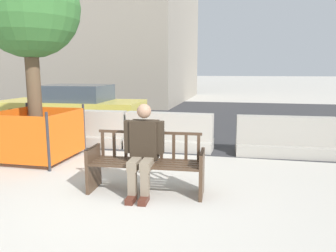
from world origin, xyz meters
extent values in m
plane|color=#B7B2A8|center=(0.00, 0.00, 0.00)|extent=(200.00, 200.00, 0.00)
cube|color=#333335|center=(0.00, 8.70, 0.00)|extent=(120.00, 12.00, 0.01)
cube|color=#473323|center=(-0.44, 0.38, 0.33)|extent=(0.08, 0.51, 0.66)
cube|color=#473323|center=(1.20, 0.47, 0.33)|extent=(0.08, 0.51, 0.66)
cube|color=#473323|center=(0.38, 0.42, 0.22)|extent=(0.06, 0.33, 0.45)
cube|color=#473323|center=(0.39, 0.19, 0.45)|extent=(1.60, 0.15, 0.02)
cube|color=#473323|center=(0.38, 0.31, 0.45)|extent=(1.60, 0.15, 0.02)
cube|color=#473323|center=(0.38, 0.42, 0.45)|extent=(1.60, 0.15, 0.02)
cube|color=#473323|center=(0.37, 0.54, 0.45)|extent=(1.60, 0.15, 0.02)
cube|color=#473323|center=(0.36, 0.65, 0.45)|extent=(1.60, 0.15, 0.02)
cube|color=#473323|center=(0.36, 0.66, 0.86)|extent=(1.60, 0.12, 0.04)
cube|color=#473323|center=(-0.39, 0.63, 0.65)|extent=(0.05, 0.03, 0.38)
cube|color=#473323|center=(-0.20, 0.64, 0.65)|extent=(0.05, 0.03, 0.38)
cube|color=#473323|center=(-0.01, 0.65, 0.65)|extent=(0.05, 0.03, 0.38)
cube|color=#473323|center=(0.18, 0.65, 0.65)|extent=(0.05, 0.03, 0.38)
cube|color=#473323|center=(0.36, 0.66, 0.65)|extent=(0.05, 0.03, 0.38)
cube|color=#473323|center=(0.55, 0.67, 0.65)|extent=(0.05, 0.03, 0.38)
cube|color=#473323|center=(0.74, 0.68, 0.65)|extent=(0.05, 0.03, 0.38)
cube|color=#473323|center=(0.93, 0.69, 0.65)|extent=(0.05, 0.03, 0.38)
cube|color=#473323|center=(1.11, 0.70, 0.65)|extent=(0.05, 0.03, 0.38)
cube|color=#473323|center=(-0.44, 0.36, 0.65)|extent=(0.07, 0.46, 0.03)
cube|color=#473323|center=(1.20, 0.45, 0.65)|extent=(0.07, 0.46, 0.03)
cube|color=#2D2319|center=(0.34, 0.49, 0.79)|extent=(0.41, 0.26, 0.56)
sphere|color=#9E755B|center=(0.34, 0.47, 1.21)|extent=(0.21, 0.21, 0.21)
cube|color=#7F705B|center=(0.26, 0.27, 0.48)|extent=(0.16, 0.45, 0.14)
cube|color=#7F705B|center=(0.44, 0.28, 0.48)|extent=(0.16, 0.45, 0.14)
cube|color=#7F705B|center=(0.27, 0.10, 0.23)|extent=(0.12, 0.12, 0.45)
cube|color=#7F705B|center=(0.45, 0.11, 0.23)|extent=(0.12, 0.12, 0.45)
cube|color=#4C2319|center=(0.28, 0.02, 0.04)|extent=(0.12, 0.27, 0.08)
cube|color=#4C2319|center=(0.45, 0.03, 0.04)|extent=(0.12, 0.27, 0.08)
cube|color=#2D2319|center=(0.10, 0.45, 0.83)|extent=(0.10, 0.12, 0.48)
cube|color=#2D2319|center=(0.59, 0.48, 0.83)|extent=(0.10, 0.12, 0.48)
cube|color=#ADA89E|center=(0.13, 3.15, 0.12)|extent=(2.02, 0.74, 0.24)
cube|color=#ADA89E|center=(0.13, 3.15, 0.54)|extent=(2.01, 0.36, 0.60)
cube|color=#ADA89E|center=(-1.94, 3.17, 0.12)|extent=(2.01, 0.72, 0.24)
cube|color=#ADA89E|center=(-1.94, 3.17, 0.54)|extent=(2.01, 0.34, 0.60)
cube|color=#9E998E|center=(2.64, 3.10, 0.12)|extent=(2.03, 0.76, 0.24)
cube|color=#9E998E|center=(2.64, 3.10, 0.54)|extent=(2.01, 0.38, 0.60)
cylinder|color=brown|center=(-2.29, 1.73, 1.20)|extent=(0.27, 0.27, 2.41)
sphere|color=#387033|center=(-2.29, 1.73, 2.99)|extent=(1.94, 1.94, 1.94)
cylinder|color=#2D2D33|center=(-1.61, 1.04, 0.54)|extent=(0.05, 0.05, 1.07)
cylinder|color=#2D2D33|center=(-2.98, 2.41, 0.54)|extent=(0.05, 0.05, 1.07)
cylinder|color=#2D2D33|center=(-1.61, 2.41, 0.54)|extent=(0.05, 0.05, 1.07)
cube|color=#E05B14|center=(-2.29, 1.04, 0.54)|extent=(1.37, 0.03, 0.90)
cube|color=#E05B14|center=(-2.29, 2.41, 0.54)|extent=(1.37, 0.03, 0.90)
cube|color=#E05B14|center=(-2.98, 1.73, 0.54)|extent=(0.03, 1.37, 0.90)
cube|color=#E05B14|center=(-1.61, 1.73, 0.54)|extent=(0.03, 1.37, 0.90)
cube|color=#DBC64C|center=(-3.66, 5.60, 0.54)|extent=(4.70, 2.07, 0.56)
cube|color=#38424C|center=(-3.48, 5.61, 1.07)|extent=(2.15, 1.75, 0.51)
cylinder|color=black|center=(-5.06, 4.65, 0.32)|extent=(0.65, 0.24, 0.64)
cylinder|color=black|center=(-5.13, 6.44, 0.32)|extent=(0.65, 0.24, 0.64)
cylinder|color=black|center=(-2.20, 4.76, 0.32)|extent=(0.65, 0.24, 0.64)
cylinder|color=black|center=(-2.27, 6.55, 0.32)|extent=(0.65, 0.24, 0.64)
camera|label=1|loc=(1.69, -4.04, 1.79)|focal=35.00mm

